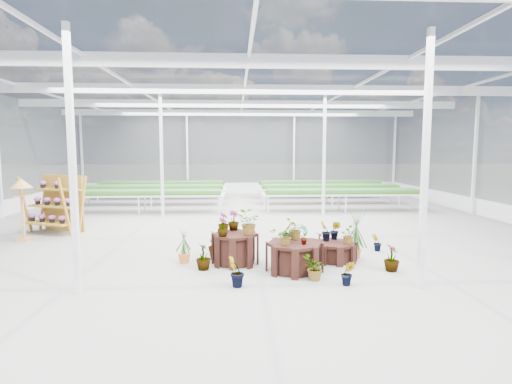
{
  "coord_description": "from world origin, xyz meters",
  "views": [
    {
      "loc": [
        -0.28,
        -10.77,
        2.45
      ],
      "look_at": [
        0.26,
        0.15,
        1.3
      ],
      "focal_mm": 28.0,
      "sensor_mm": 36.0,
      "label": 1
    }
  ],
  "objects_px": {
    "plinth_tall": "(235,249)",
    "plinth_low": "(335,252)",
    "plinth_mid": "(294,257)",
    "bird_table": "(23,210)",
    "shelf_rack": "(54,204)"
  },
  "relations": [
    {
      "from": "plinth_tall",
      "to": "plinth_low",
      "type": "height_order",
      "value": "plinth_tall"
    },
    {
      "from": "plinth_mid",
      "to": "bird_table",
      "type": "relative_size",
      "value": 0.66
    },
    {
      "from": "bird_table",
      "to": "plinth_tall",
      "type": "bearing_deg",
      "value": -7.87
    },
    {
      "from": "plinth_mid",
      "to": "bird_table",
      "type": "height_order",
      "value": "bird_table"
    },
    {
      "from": "plinth_mid",
      "to": "shelf_rack",
      "type": "bearing_deg",
      "value": 147.84
    },
    {
      "from": "plinth_low",
      "to": "shelf_rack",
      "type": "bearing_deg",
      "value": 155.61
    },
    {
      "from": "plinth_tall",
      "to": "plinth_mid",
      "type": "distance_m",
      "value": 1.34
    },
    {
      "from": "plinth_low",
      "to": "plinth_mid",
      "type": "bearing_deg",
      "value": -145.01
    },
    {
      "from": "shelf_rack",
      "to": "plinth_low",
      "type": "bearing_deg",
      "value": -1.82
    },
    {
      "from": "plinth_tall",
      "to": "shelf_rack",
      "type": "xyz_separation_m",
      "value": [
        -5.37,
        3.53,
        0.52
      ]
    },
    {
      "from": "plinth_low",
      "to": "bird_table",
      "type": "bearing_deg",
      "value": 163.29
    },
    {
      "from": "plinth_tall",
      "to": "bird_table",
      "type": "relative_size",
      "value": 0.57
    },
    {
      "from": "plinth_tall",
      "to": "plinth_mid",
      "type": "xyz_separation_m",
      "value": [
        1.2,
        -0.6,
        -0.04
      ]
    },
    {
      "from": "plinth_mid",
      "to": "plinth_low",
      "type": "distance_m",
      "value": 1.22
    },
    {
      "from": "plinth_tall",
      "to": "bird_table",
      "type": "height_order",
      "value": "bird_table"
    }
  ]
}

